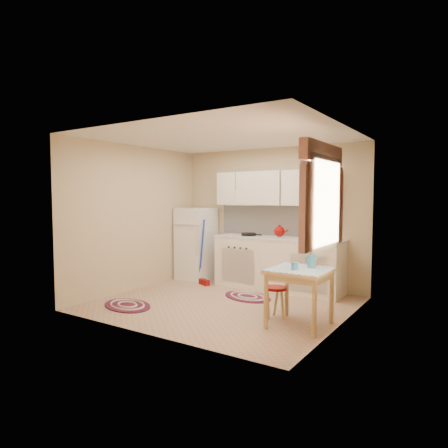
{
  "coord_description": "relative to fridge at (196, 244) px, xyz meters",
  "views": [
    {
      "loc": [
        3.27,
        -4.96,
        1.63
      ],
      "look_at": [
        -0.13,
        0.25,
        1.19
      ],
      "focal_mm": 32.0,
      "sensor_mm": 36.0,
      "label": 1
    }
  ],
  "objects": [
    {
      "name": "room_shell",
      "position": [
        1.59,
        -1.01,
        0.9
      ],
      "size": [
        3.64,
        3.6,
        2.52
      ],
      "color": "tan",
      "rests_on": "ground"
    },
    {
      "name": "mug",
      "position": [
        2.79,
        -1.68,
        0.07
      ],
      "size": [
        0.1,
        0.1,
        0.1
      ],
      "primitive_type": "cylinder",
      "rotation": [
        0.0,
        0.0,
        0.15
      ],
      "color": "teal",
      "rests_on": "table"
    },
    {
      "name": "red_canister",
      "position": [
        2.22,
        0.05,
        0.3
      ],
      "size": [
        0.12,
        0.12,
        0.16
      ],
      "primitive_type": "cylinder",
      "rotation": [
        0.0,
        0.0,
        0.2
      ],
      "color": "#810504",
      "rests_on": "countertop"
    },
    {
      "name": "stool",
      "position": [
        2.42,
        -1.44,
        -0.49
      ],
      "size": [
        0.39,
        0.39,
        0.42
      ],
      "primitive_type": "cylinder",
      "rotation": [
        0.0,
        0.0,
        0.39
      ],
      "color": "#810504",
      "rests_on": "ground"
    },
    {
      "name": "table",
      "position": [
        2.81,
        -1.58,
        -0.34
      ],
      "size": [
        0.72,
        0.72,
        0.72
      ],
      "primitive_type": "cube",
      "color": "#DFB26F",
      "rests_on": "ground"
    },
    {
      "name": "coffee_pot",
      "position": [
        2.92,
        -1.46,
        0.14
      ],
      "size": [
        0.16,
        0.15,
        0.25
      ],
      "primitive_type": null,
      "rotation": [
        0.0,
        0.0,
        -0.39
      ],
      "color": "teal",
      "rests_on": "table"
    },
    {
      "name": "rug_left",
      "position": [
        0.32,
        -2.12,
        -0.69
      ],
      "size": [
        1.03,
        0.83,
        0.02
      ],
      "primitive_type": null,
      "rotation": [
        0.0,
        0.0,
        -0.3
      ],
      "color": "maroon",
      "rests_on": "ground"
    },
    {
      "name": "rug_center",
      "position": [
        1.56,
        -0.7,
        -0.69
      ],
      "size": [
        1.02,
        0.83,
        0.02
      ],
      "primitive_type": null,
      "rotation": [
        0.0,
        0.0,
        -0.32
      ],
      "color": "maroon",
      "rests_on": "ground"
    },
    {
      "name": "fridge",
      "position": [
        0.0,
        0.0,
        0.0
      ],
      "size": [
        0.65,
        0.6,
        1.4
      ],
      "primitive_type": "cube",
      "color": "white",
      "rests_on": "ground"
    },
    {
      "name": "frying_pan",
      "position": [
        1.18,
        0.0,
        0.24
      ],
      "size": [
        0.29,
        0.29,
        0.05
      ],
      "primitive_type": "cylinder",
      "rotation": [
        0.0,
        0.0,
        -0.1
      ],
      "color": "black",
      "rests_on": "countertop"
    },
    {
      "name": "broom",
      "position": [
        0.44,
        -0.35,
        -0.1
      ],
      "size": [
        0.3,
        0.23,
        1.2
      ],
      "primitive_type": null,
      "rotation": [
        0.0,
        0.0,
        -0.43
      ],
      "color": "#1D3FB7",
      "rests_on": "ground"
    },
    {
      "name": "countertop",
      "position": [
        1.73,
        0.05,
        0.2
      ],
      "size": [
        2.27,
        0.62,
        0.04
      ],
      "primitive_type": "cube",
      "color": "silver",
      "rests_on": "base_cabinets"
    },
    {
      "name": "red_kettle",
      "position": [
        1.76,
        0.05,
        0.32
      ],
      "size": [
        0.24,
        0.22,
        0.21
      ],
      "primitive_type": null,
      "rotation": [
        0.0,
        0.0,
        0.17
      ],
      "color": "#810504",
      "rests_on": "countertop"
    },
    {
      "name": "base_cabinets",
      "position": [
        1.73,
        0.05,
        -0.26
      ],
      "size": [
        2.25,
        0.6,
        0.88
      ],
      "primitive_type": "cube",
      "color": "white",
      "rests_on": "ground"
    }
  ]
}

